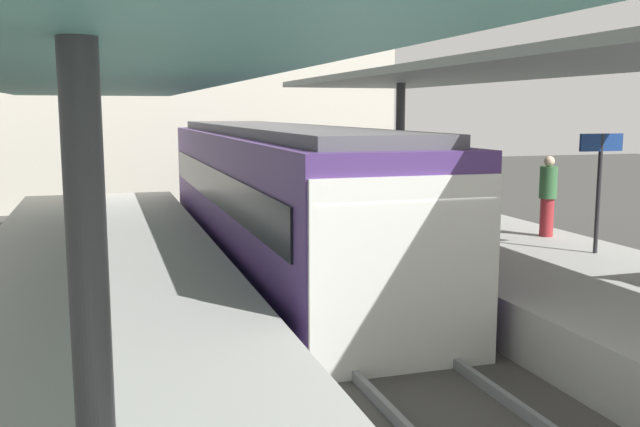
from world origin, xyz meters
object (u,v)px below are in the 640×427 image
platform_sign (600,166)px  litter_bin (468,233)px  passenger_near_bench (548,195)px  commuter_train (274,195)px

platform_sign → litter_bin: platform_sign is taller
litter_bin → passenger_near_bench: 2.83m
platform_sign → passenger_near_bench: platform_sign is taller
platform_sign → passenger_near_bench: bearing=83.8°
commuter_train → litter_bin: size_ratio=18.28×
commuter_train → passenger_near_bench: (5.19, -2.88, 0.15)m
commuter_train → litter_bin: commuter_train is taller
commuter_train → platform_sign: 6.90m
litter_bin → passenger_near_bench: bearing=25.1°
litter_bin → platform_sign: bearing=-14.7°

